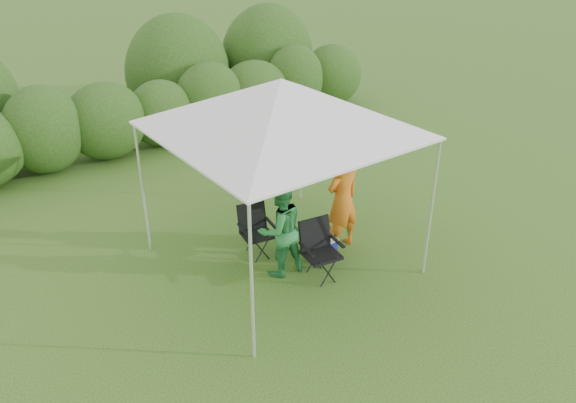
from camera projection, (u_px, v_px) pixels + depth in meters
ground at (302, 275)px, 8.26m from camera, size 70.00×70.00×0.00m
hedge at (141, 114)px, 12.25m from camera, size 12.85×1.53×1.80m
canopy at (281, 106)px, 7.49m from camera, size 3.10×3.10×2.83m
chair_right at (319, 246)px, 8.06m from camera, size 0.60×0.56×0.87m
chair_left at (255, 227)px, 8.62m from camera, size 0.57×0.53×0.81m
man at (342, 199)px, 8.62m from camera, size 0.62×0.43×1.66m
woman at (280, 229)px, 8.02m from camera, size 0.75×0.60×1.46m
cooler at (323, 248)px, 8.64m from camera, size 0.39×0.29×0.32m
bottle at (329, 231)px, 8.50m from camera, size 0.07×0.07×0.27m
lawn_toy at (308, 139)px, 12.81m from camera, size 0.55×0.45×0.27m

